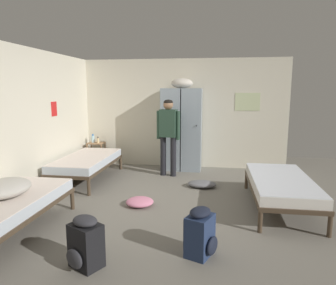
{
  "coord_description": "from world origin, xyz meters",
  "views": [
    {
      "loc": [
        0.77,
        -4.78,
        1.81
      ],
      "look_at": [
        0.0,
        0.25,
        0.95
      ],
      "focal_mm": 33.18,
      "sensor_mm": 36.0,
      "label": 1
    }
  ],
  "objects_px": {
    "bed_left_rear": "(87,161)",
    "lotion_bottle": "(98,140)",
    "backpack_navy": "(201,233)",
    "locker_bank": "(182,128)",
    "clothes_pile_pink": "(140,202)",
    "bed_left_front": "(7,206)",
    "bed_right": "(281,184)",
    "person_traveler": "(168,130)",
    "shelf_unit": "(96,152)",
    "bedding_heap": "(6,188)",
    "water_bottle": "(93,139)",
    "backpack_black": "(85,243)",
    "clothes_pile_grey": "(202,184)"
  },
  "relations": [
    {
      "from": "bed_left_rear",
      "to": "lotion_bottle",
      "type": "distance_m",
      "value": 1.15
    },
    {
      "from": "lotion_bottle",
      "to": "backpack_navy",
      "type": "height_order",
      "value": "lotion_bottle"
    },
    {
      "from": "locker_bank",
      "to": "clothes_pile_pink",
      "type": "height_order",
      "value": "locker_bank"
    },
    {
      "from": "lotion_bottle",
      "to": "backpack_navy",
      "type": "xyz_separation_m",
      "value": [
        2.61,
        -3.72,
        -0.38
      ]
    },
    {
      "from": "locker_bank",
      "to": "bed_left_front",
      "type": "relative_size",
      "value": 1.09
    },
    {
      "from": "bed_right",
      "to": "lotion_bottle",
      "type": "relative_size",
      "value": 12.71
    },
    {
      "from": "locker_bank",
      "to": "person_traveler",
      "type": "distance_m",
      "value": 0.63
    },
    {
      "from": "shelf_unit",
      "to": "clothes_pile_pink",
      "type": "xyz_separation_m",
      "value": [
        1.66,
        -2.4,
        -0.28
      ]
    },
    {
      "from": "bedding_heap",
      "to": "water_bottle",
      "type": "height_order",
      "value": "water_bottle"
    },
    {
      "from": "water_bottle",
      "to": "lotion_bottle",
      "type": "distance_m",
      "value": 0.16
    },
    {
      "from": "water_bottle",
      "to": "lotion_bottle",
      "type": "relative_size",
      "value": 1.35
    },
    {
      "from": "person_traveler",
      "to": "backpack_black",
      "type": "relative_size",
      "value": 2.94
    },
    {
      "from": "lotion_bottle",
      "to": "person_traveler",
      "type": "bearing_deg",
      "value": -17.17
    },
    {
      "from": "bed_right",
      "to": "backpack_navy",
      "type": "height_order",
      "value": "backpack_navy"
    },
    {
      "from": "bed_left_front",
      "to": "bed_left_rear",
      "type": "relative_size",
      "value": 1.0
    },
    {
      "from": "water_bottle",
      "to": "shelf_unit",
      "type": "bearing_deg",
      "value": -14.04
    },
    {
      "from": "bed_right",
      "to": "backpack_black",
      "type": "distance_m",
      "value": 3.06
    },
    {
      "from": "bed_left_front",
      "to": "bedding_heap",
      "type": "xyz_separation_m",
      "value": [
        -0.02,
        0.04,
        0.22
      ]
    },
    {
      "from": "backpack_black",
      "to": "clothes_pile_pink",
      "type": "height_order",
      "value": "backpack_black"
    },
    {
      "from": "shelf_unit",
      "to": "backpack_navy",
      "type": "bearing_deg",
      "value": -54.48
    },
    {
      "from": "person_traveler",
      "to": "backpack_black",
      "type": "xyz_separation_m",
      "value": [
        -0.32,
        -3.58,
        -0.72
      ]
    },
    {
      "from": "backpack_black",
      "to": "bed_right",
      "type": "bearing_deg",
      "value": 40.88
    },
    {
      "from": "locker_bank",
      "to": "water_bottle",
      "type": "bearing_deg",
      "value": 179.5
    },
    {
      "from": "locker_bank",
      "to": "shelf_unit",
      "type": "relative_size",
      "value": 3.63
    },
    {
      "from": "bedding_heap",
      "to": "person_traveler",
      "type": "relative_size",
      "value": 0.42
    },
    {
      "from": "shelf_unit",
      "to": "backpack_navy",
      "type": "relative_size",
      "value": 1.04
    },
    {
      "from": "lotion_bottle",
      "to": "water_bottle",
      "type": "bearing_deg",
      "value": 158.2
    },
    {
      "from": "bed_right",
      "to": "lotion_bottle",
      "type": "distance_m",
      "value": 4.33
    },
    {
      "from": "bedding_heap",
      "to": "shelf_unit",
      "type": "bearing_deg",
      "value": 93.61
    },
    {
      "from": "backpack_navy",
      "to": "clothes_pile_pink",
      "type": "relative_size",
      "value": 1.26
    },
    {
      "from": "locker_bank",
      "to": "bed_left_front",
      "type": "xyz_separation_m",
      "value": [
        -1.81,
        -3.62,
        -0.59
      ]
    },
    {
      "from": "locker_bank",
      "to": "lotion_bottle",
      "type": "relative_size",
      "value": 13.85
    },
    {
      "from": "clothes_pile_grey",
      "to": "locker_bank",
      "type": "bearing_deg",
      "value": 112.32
    },
    {
      "from": "bedding_heap",
      "to": "lotion_bottle",
      "type": "xyz_separation_m",
      "value": [
        -0.16,
        3.54,
        0.04
      ]
    },
    {
      "from": "locker_bank",
      "to": "bed_right",
      "type": "bearing_deg",
      "value": -50.69
    },
    {
      "from": "bed_left_rear",
      "to": "lotion_bottle",
      "type": "xyz_separation_m",
      "value": [
        -0.18,
        1.11,
        0.26
      ]
    },
    {
      "from": "bedding_heap",
      "to": "backpack_navy",
      "type": "bearing_deg",
      "value": -4.24
    },
    {
      "from": "bed_left_rear",
      "to": "person_traveler",
      "type": "distance_m",
      "value": 1.79
    },
    {
      "from": "locker_bank",
      "to": "person_traveler",
      "type": "height_order",
      "value": "locker_bank"
    },
    {
      "from": "shelf_unit",
      "to": "backpack_black",
      "type": "distance_m",
      "value": 4.44
    },
    {
      "from": "bed_left_rear",
      "to": "bed_right",
      "type": "distance_m",
      "value": 3.72
    },
    {
      "from": "bedding_heap",
      "to": "clothes_pile_grey",
      "type": "height_order",
      "value": "bedding_heap"
    },
    {
      "from": "bed_left_rear",
      "to": "clothes_pile_pink",
      "type": "bearing_deg",
      "value": -41.54
    },
    {
      "from": "water_bottle",
      "to": "bed_left_rear",
      "type": "bearing_deg",
      "value": -74.25
    },
    {
      "from": "bed_left_rear",
      "to": "person_traveler",
      "type": "bearing_deg",
      "value": 19.51
    },
    {
      "from": "bedding_heap",
      "to": "backpack_black",
      "type": "relative_size",
      "value": 1.22
    },
    {
      "from": "locker_bank",
      "to": "backpack_black",
      "type": "xyz_separation_m",
      "value": [
        -0.54,
        -4.17,
        -0.71
      ]
    },
    {
      "from": "bed_left_rear",
      "to": "backpack_black",
      "type": "bearing_deg",
      "value": -67.17
    },
    {
      "from": "water_bottle",
      "to": "clothes_pile_grey",
      "type": "bearing_deg",
      "value": -26.27
    },
    {
      "from": "person_traveler",
      "to": "clothes_pile_pink",
      "type": "height_order",
      "value": "person_traveler"
    }
  ]
}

